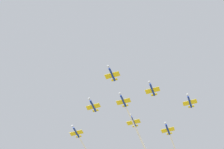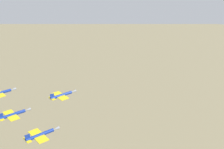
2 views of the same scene
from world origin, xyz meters
TOP-DOWN VIEW (x-y plane):
  - jet_lead at (5.08, -13.93)m, footprint 7.98×10.24m
  - jet_port_inner at (26.55, -6.06)m, footprint 7.98×10.24m
  - jet_starboard_inner at (-2.80, 7.54)m, footprint 7.98×10.24m

SIDE VIEW (x-z plane):
  - jet_starboard_inner at x=-2.80m, z-range 158.64..160.82m
  - jet_port_inner at x=26.55m, z-range 159.67..161.85m
  - jet_lead at x=5.08m, z-range 159.87..162.05m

